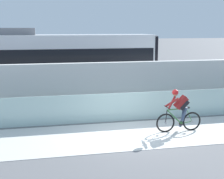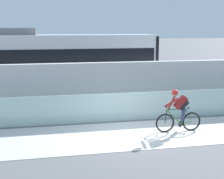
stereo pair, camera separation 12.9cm
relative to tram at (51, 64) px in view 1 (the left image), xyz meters
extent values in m
plane|color=slate|center=(2.68, -6.85, -1.89)|extent=(200.00, 200.00, 0.00)
cube|color=silver|center=(2.68, -6.85, -1.89)|extent=(32.00, 3.20, 0.01)
cube|color=silver|center=(2.68, -5.00, -1.30)|extent=(32.00, 0.05, 1.18)
cube|color=silver|center=(2.68, -3.20, -0.76)|extent=(32.00, 0.36, 2.27)
cube|color=#595654|center=(2.68, -0.72, -1.89)|extent=(32.00, 0.08, 0.01)
cube|color=#595654|center=(2.68, 0.72, -1.89)|extent=(32.00, 0.08, 0.01)
cube|color=silver|center=(0.02, 0.00, 0.01)|extent=(11.00, 2.50, 3.10)
cube|color=black|center=(0.02, 0.00, 0.36)|extent=(10.56, 2.54, 1.04)
cube|color=#4C4C51|center=(0.02, 0.00, -1.36)|extent=(10.78, 2.53, 0.28)
cube|color=slate|center=(-1.96, 0.00, 1.74)|extent=(2.40, 1.10, 0.36)
cube|color=#232326|center=(3.54, 0.00, -1.53)|extent=(1.40, 1.88, 0.20)
cylinder|color=black|center=(3.54, -0.72, -1.59)|extent=(0.60, 0.10, 0.60)
cylinder|color=black|center=(3.54, 0.72, -1.59)|extent=(0.60, 0.10, 0.60)
cube|color=black|center=(5.47, 0.00, 0.01)|extent=(0.16, 2.54, 2.94)
torus|color=black|center=(3.85, -6.85, -1.53)|extent=(0.72, 0.06, 0.72)
cylinder|color=#99999E|center=(3.85, -6.85, -1.53)|extent=(0.07, 0.10, 0.07)
torus|color=black|center=(4.90, -6.85, -1.53)|extent=(0.72, 0.06, 0.72)
cylinder|color=#99999E|center=(4.90, -6.85, -1.53)|extent=(0.07, 0.10, 0.07)
cylinder|color=#337233|center=(4.19, -6.85, -1.32)|extent=(0.60, 0.04, 0.58)
cylinder|color=#337233|center=(4.56, -6.85, -1.30)|extent=(0.22, 0.04, 0.59)
cylinder|color=#337233|center=(4.28, -6.85, -1.03)|extent=(0.76, 0.04, 0.07)
cylinder|color=#337233|center=(4.69, -6.85, -1.56)|extent=(0.43, 0.03, 0.09)
cylinder|color=#337233|center=(4.78, -6.85, -1.27)|extent=(0.27, 0.02, 0.53)
cylinder|color=black|center=(3.87, -6.85, -1.29)|extent=(0.08, 0.03, 0.49)
cube|color=black|center=(4.65, -6.85, -0.99)|extent=(0.24, 0.10, 0.05)
cylinder|color=black|center=(3.90, -6.85, -0.94)|extent=(0.03, 0.58, 0.03)
cylinder|color=#262628|center=(4.47, -6.85, -1.59)|extent=(0.18, 0.02, 0.18)
cube|color=maroon|center=(4.43, -6.85, -0.78)|extent=(0.50, 0.28, 0.51)
cube|color=black|center=(4.53, -6.85, -0.87)|extent=(0.38, 0.30, 0.38)
sphere|color=#997051|center=(4.19, -6.85, -0.43)|extent=(0.20, 0.20, 0.20)
sphere|color=red|center=(4.19, -6.85, -0.40)|extent=(0.23, 0.23, 0.23)
cylinder|color=maroon|center=(4.08, -6.85, -0.77)|extent=(0.44, 0.41, 0.41)
cylinder|color=maroon|center=(4.08, -6.85, -0.77)|extent=(0.44, 0.41, 0.41)
cylinder|color=#384766|center=(4.54, -6.85, -1.35)|extent=(0.29, 0.33, 0.80)
cylinder|color=#384766|center=(4.54, -6.85, -1.21)|extent=(0.29, 0.33, 0.54)
camera|label=1|loc=(-0.63, -18.02, 1.95)|focal=53.46mm
camera|label=2|loc=(-0.50, -18.05, 1.95)|focal=53.46mm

